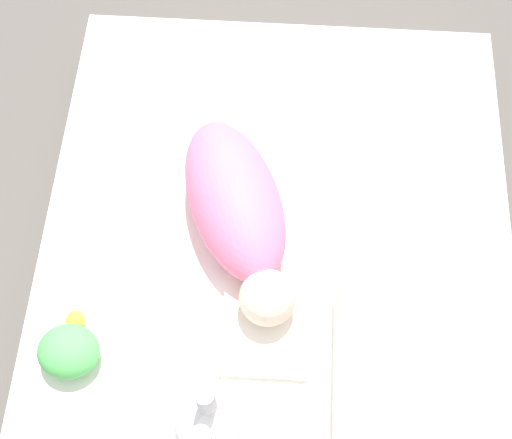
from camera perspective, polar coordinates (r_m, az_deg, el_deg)
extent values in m
plane|color=#514C47|center=(1.80, 1.50, -4.59)|extent=(12.00, 12.00, 0.00)
cube|color=white|center=(1.70, 1.58, -3.27)|extent=(1.26, 1.06, 0.21)
cube|color=white|center=(1.52, 0.76, -8.53)|extent=(0.22, 0.18, 0.02)
ellipsoid|color=pink|center=(1.55, -1.73, 1.61)|extent=(0.45, 0.33, 0.17)
sphere|color=beige|center=(1.47, 0.94, -6.28)|extent=(0.12, 0.12, 0.12)
cube|color=white|center=(1.48, 13.65, -12.57)|extent=(0.39, 0.37, 0.11)
sphere|color=white|center=(1.23, -3.88, -16.46)|extent=(0.11, 0.11, 0.11)
cylinder|color=white|center=(1.16, -4.00, -14.30)|extent=(0.03, 0.03, 0.10)
ellipsoid|color=#51B756|center=(1.52, -14.76, -10.17)|extent=(0.11, 0.13, 0.09)
sphere|color=yellow|center=(1.54, -14.24, -7.80)|extent=(0.04, 0.04, 0.04)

